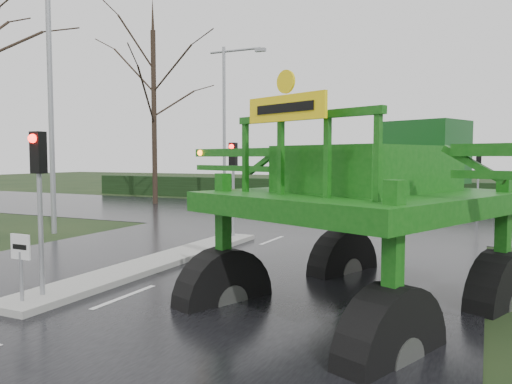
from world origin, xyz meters
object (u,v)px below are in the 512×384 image
at_px(keep_left_sign, 21,256).
at_px(traffic_signal_mid, 233,169).
at_px(white_sedan, 367,211).
at_px(traffic_signal_far, 479,165).
at_px(street_light_left_near, 56,79).
at_px(street_light_left_far, 228,110).
at_px(traffic_signal_near, 39,178).
at_px(crop_sprayer, 233,174).

height_order(keep_left_sign, traffic_signal_mid, traffic_signal_mid).
bearing_deg(white_sedan, traffic_signal_far, -108.37).
xyz_separation_m(keep_left_sign, white_sedan, (2.18, 21.02, -1.06)).
bearing_deg(keep_left_sign, street_light_left_near, 132.59).
distance_m(street_light_left_far, white_sedan, 10.88).
bearing_deg(traffic_signal_far, street_light_left_near, 43.63).
height_order(traffic_signal_near, street_light_left_far, street_light_left_far).
xyz_separation_m(traffic_signal_mid, traffic_signal_far, (7.80, 12.52, 0.00)).
bearing_deg(street_light_left_near, keep_left_sign, -47.41).
bearing_deg(keep_left_sign, traffic_signal_near, 90.00).
bearing_deg(traffic_signal_mid, traffic_signal_far, 58.07).
distance_m(keep_left_sign, street_light_left_far, 23.11).
xyz_separation_m(keep_left_sign, traffic_signal_far, (7.80, 21.51, 1.53)).
bearing_deg(crop_sprayer, white_sedan, 116.52).
height_order(traffic_signal_mid, traffic_signal_far, same).
relative_size(traffic_signal_near, crop_sprayer, 0.38).
bearing_deg(traffic_signal_mid, white_sedan, 79.74).
bearing_deg(white_sedan, traffic_signal_mid, 146.36).
xyz_separation_m(traffic_signal_near, traffic_signal_far, (7.80, 21.02, 0.00)).
bearing_deg(traffic_signal_near, traffic_signal_far, 69.64).
bearing_deg(street_light_left_far, crop_sprayer, -61.55).
xyz_separation_m(traffic_signal_near, traffic_signal_mid, (0.00, 8.50, 0.00)).
xyz_separation_m(traffic_signal_mid, white_sedan, (2.18, 12.02, -2.59)).
relative_size(traffic_signal_far, street_light_left_near, 0.35).
bearing_deg(white_sedan, street_light_left_near, 122.75).
bearing_deg(traffic_signal_near, street_light_left_far, 108.17).
distance_m(street_light_left_near, white_sedan, 17.34).
height_order(traffic_signal_far, street_light_left_near, street_light_left_near).
distance_m(keep_left_sign, street_light_left_near, 11.32).
xyz_separation_m(keep_left_sign, street_light_left_near, (-6.89, 7.50, 4.93)).
distance_m(traffic_signal_far, street_light_left_near, 20.58).
height_order(traffic_signal_mid, white_sedan, traffic_signal_mid).
bearing_deg(traffic_signal_near, crop_sprayer, 29.24).
height_order(traffic_signal_near, crop_sprayer, crop_sprayer).
relative_size(street_light_left_far, white_sedan, 2.50).
relative_size(traffic_signal_far, crop_sprayer, 0.38).
bearing_deg(traffic_signal_far, traffic_signal_near, 69.64).
distance_m(traffic_signal_near, white_sedan, 20.80).
height_order(traffic_signal_near, street_light_left_near, street_light_left_near).
bearing_deg(white_sedan, traffic_signal_near, 150.57).
xyz_separation_m(traffic_signal_far, white_sedan, (-5.62, -0.49, -2.59)).
relative_size(keep_left_sign, crop_sprayer, 0.14).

